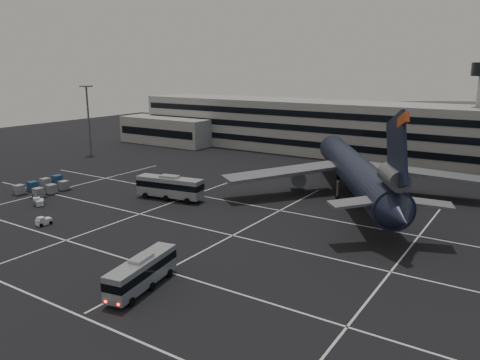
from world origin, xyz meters
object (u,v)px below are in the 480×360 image
object	(u,v)px
trijet_main	(355,171)
uld_cluster	(44,187)
bus_near	(142,271)
bus_far	(170,186)
tug_a	(43,221)

from	to	relation	value
trijet_main	uld_cluster	distance (m)	57.93
bus_near	bus_far	bearing A→B (deg)	116.22
bus_far	tug_a	xyz separation A→B (m)	(-6.53, -21.00, -1.80)
trijet_main	bus_near	size ratio (longest dim) A/B	4.89
tug_a	uld_cluster	size ratio (longest dim) A/B	0.20
uld_cluster	trijet_main	bearing A→B (deg)	27.39
bus_near	bus_far	size ratio (longest dim) A/B	0.84
bus_near	uld_cluster	size ratio (longest dim) A/B	0.94
trijet_main	bus_near	distance (m)	46.23
tug_a	uld_cluster	bearing A→B (deg)	149.92
trijet_main	bus_far	size ratio (longest dim) A/B	4.08
bus_near	uld_cluster	bearing A→B (deg)	146.53
trijet_main	bus_far	xyz separation A→B (m)	(-27.53, -17.75, -2.86)
bus_far	tug_a	size ratio (longest dim) A/B	5.73
tug_a	uld_cluster	world-z (taller)	uld_cluster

